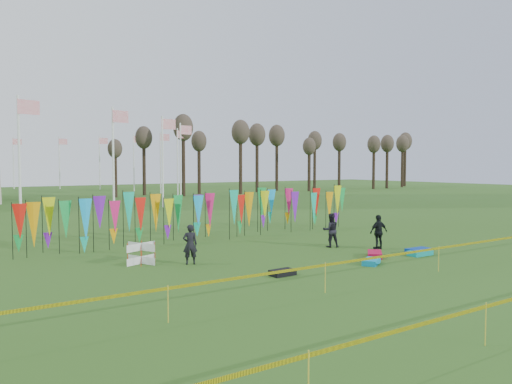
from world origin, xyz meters
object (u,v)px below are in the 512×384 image
box_kite (141,253)px  person_left (190,244)px  kite_bag_blue (419,251)px  kite_bag_red (375,254)px  kite_bag_teal (420,253)px  kite_bag_turquoise (371,262)px  person_right (379,232)px  kite_bag_black (283,273)px  person_mid (331,230)px

box_kite → person_left: (1.50, -1.08, 0.35)m
box_kite → kite_bag_blue: box_kite is taller
box_kite → person_left: bearing=-35.9°
kite_bag_red → kite_bag_teal: size_ratio=1.12×
kite_bag_red → person_left: bearing=157.7°
box_kite → kite_bag_turquoise: (7.15, -4.87, -0.30)m
box_kite → person_left: person_left is taller
person_right → kite_bag_turquoise: size_ratio=1.51×
kite_bag_turquoise → kite_bag_black: (-3.90, 0.34, -0.00)m
person_left → person_right: 8.59m
person_mid → person_right: size_ratio=1.01×
kite_bag_teal → kite_bag_blue: bearing=46.4°
person_mid → person_right: 2.11m
person_left → box_kite: bearing=-17.2°
person_right → box_kite: bearing=-6.0°
person_right → kite_bag_turquoise: 3.62m
person_right → kite_bag_turquoise: (-2.79, -2.20, -0.66)m
person_left → kite_bag_black: bearing=135.6°
person_left → kite_bag_black: (1.75, -3.44, -0.65)m
kite_bag_blue → kite_bag_red: bearing=166.6°
person_mid → kite_bag_teal: bearing=139.5°
person_mid → kite_bag_teal: 4.02m
person_right → kite_bag_blue: size_ratio=1.40×
kite_bag_turquoise → kite_bag_black: size_ratio=1.19×
person_left → kite_bag_turquoise: (5.65, -3.78, -0.65)m
kite_bag_turquoise → kite_bag_blue: size_ratio=0.93×
kite_bag_black → person_right: bearing=15.5°
person_right → kite_bag_teal: person_right is taller
person_mid → kite_bag_blue: (1.93, -3.31, -0.66)m
person_mid → kite_bag_teal: size_ratio=1.45×
person_left → person_mid: 7.04m
kite_bag_blue → box_kite: bearing=157.2°
box_kite → kite_bag_teal: bearing=-24.7°
box_kite → kite_bag_teal: (10.19, -4.70, -0.30)m
person_right → kite_bag_teal: (0.25, -2.03, -0.66)m
person_left → kite_bag_red: person_left is taller
box_kite → person_mid: size_ratio=0.52×
kite_bag_blue → kite_bag_red: size_ratio=0.91×
person_right → kite_bag_red: person_right is taller
kite_bag_turquoise → kite_bag_black: kite_bag_turquoise is taller
kite_bag_blue → kite_bag_black: bearing=-179.0°
box_kite → person_right: bearing=-15.0°
kite_bag_teal → kite_bag_black: bearing=178.6°
person_right → kite_bag_blue: 1.93m
kite_bag_blue → person_left: bearing=159.7°
person_mid → kite_bag_red: size_ratio=1.30×
box_kite → kite_bag_turquoise: box_kite is taller
kite_bag_blue → kite_bag_teal: (-0.28, -0.29, -0.01)m
kite_bag_turquoise → kite_bag_teal: (3.04, 0.17, 0.00)m
kite_bag_blue → kite_bag_teal: kite_bag_blue is taller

